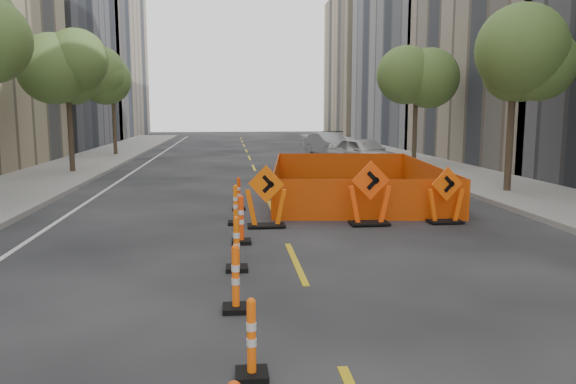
{
  "coord_description": "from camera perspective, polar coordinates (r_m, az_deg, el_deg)",
  "views": [
    {
      "loc": [
        -1.26,
        -6.49,
        2.94
      ],
      "look_at": [
        0.05,
        5.94,
        1.1
      ],
      "focal_mm": 35.0,
      "sensor_mm": 36.0,
      "label": 1
    }
  ],
  "objects": [
    {
      "name": "sidewalk_right",
      "position": [
        21.34,
        22.76,
        -0.0
      ],
      "size": [
        4.0,
        90.0,
        0.15
      ],
      "primitive_type": "cube",
      "color": "gray",
      "rests_on": "ground"
    },
    {
      "name": "channelizer_5",
      "position": [
        12.41,
        -4.78,
        -2.8
      ],
      "size": [
        0.43,
        0.43,
        1.08
      ],
      "primitive_type": null,
      "color": "#F53D0A",
      "rests_on": "ground"
    },
    {
      "name": "channelizer_6",
      "position": [
        14.49,
        -5.35,
        -1.29
      ],
      "size": [
        0.41,
        0.41,
        1.04
      ],
      "primitive_type": null,
      "color": "orange",
      "rests_on": "ground"
    },
    {
      "name": "bld_right_c",
      "position": [
        35.61,
        25.69,
        14.11
      ],
      "size": [
        12.0,
        16.0,
        14.0
      ],
      "primitive_type": "cube",
      "color": "gray",
      "rests_on": "ground"
    },
    {
      "name": "ground_plane",
      "position": [
        7.24,
        4.7,
        -15.61
      ],
      "size": [
        140.0,
        140.0,
        0.0
      ],
      "primitive_type": "plane",
      "color": "black"
    },
    {
      "name": "parked_car_mid",
      "position": [
        36.04,
        4.14,
        4.85
      ],
      "size": [
        2.79,
        4.77,
        1.49
      ],
      "primitive_type": "imported",
      "rotation": [
        0.0,
        0.0,
        0.29
      ],
      "color": "#999A9F",
      "rests_on": "ground"
    },
    {
      "name": "chevron_sign_right",
      "position": [
        15.11,
        15.77,
        -0.3
      ],
      "size": [
        1.08,
        0.76,
        1.49
      ],
      "primitive_type": null,
      "rotation": [
        0.0,
        0.0,
        0.18
      ],
      "color": "#F1510A",
      "rests_on": "ground"
    },
    {
      "name": "tree_l_c",
      "position": [
        27.48,
        -21.51,
        11.1
      ],
      "size": [
        2.8,
        2.8,
        5.95
      ],
      "color": "#382B1E",
      "rests_on": "ground"
    },
    {
      "name": "channelizer_4",
      "position": [
        10.35,
        -5.25,
        -5.22
      ],
      "size": [
        0.4,
        0.4,
        1.02
      ],
      "primitive_type": null,
      "color": "#E15909",
      "rests_on": "ground"
    },
    {
      "name": "tree_r_b",
      "position": [
        20.93,
        21.99,
        12.12
      ],
      "size": [
        2.8,
        2.8,
        5.95
      ],
      "color": "#382B1E",
      "rests_on": "ground"
    },
    {
      "name": "bld_left_d",
      "position": [
        48.5,
        -25.59,
        12.37
      ],
      "size": [
        12.0,
        16.0,
        14.0
      ],
      "primitive_type": "cube",
      "color": "#4C4C51",
      "rests_on": "ground"
    },
    {
      "name": "parked_car_far",
      "position": [
        41.32,
        4.02,
        5.21
      ],
      "size": [
        3.42,
        5.08,
        1.37
      ],
      "primitive_type": "imported",
      "rotation": [
        0.0,
        0.0,
        -0.35
      ],
      "color": "black",
      "rests_on": "ground"
    },
    {
      "name": "tree_l_d",
      "position": [
        37.22,
        -17.39,
        10.43
      ],
      "size": [
        2.8,
        2.8,
        5.95
      ],
      "color": "#382B1E",
      "rests_on": "ground"
    },
    {
      "name": "channelizer_7",
      "position": [
        16.58,
        -5.03,
        -0.16
      ],
      "size": [
        0.39,
        0.39,
        0.98
      ],
      "primitive_type": null,
      "color": "#D53E08",
      "rests_on": "ground"
    },
    {
      "name": "bld_right_e",
      "position": [
        67.8,
        9.84,
        12.52
      ],
      "size": [
        12.0,
        14.0,
        16.0
      ],
      "primitive_type": "cube",
      "color": "tan",
      "rests_on": "ground"
    },
    {
      "name": "parked_car_near",
      "position": [
        28.48,
        7.67,
        3.97
      ],
      "size": [
        3.44,
        5.02,
        1.59
      ],
      "primitive_type": "imported",
      "rotation": [
        0.0,
        0.0,
        0.37
      ],
      "color": "silver",
      "rests_on": "ground"
    },
    {
      "name": "chevron_sign_center",
      "position": [
        14.43,
        8.33,
        -0.11
      ],
      "size": [
        1.16,
        0.76,
        1.66
      ],
      "primitive_type": null,
      "rotation": [
        0.0,
        0.0,
        0.09
      ],
      "color": "#FF480A",
      "rests_on": "ground"
    },
    {
      "name": "chevron_sign_left",
      "position": [
        14.04,
        -2.24,
        -0.45
      ],
      "size": [
        1.22,
        1.01,
        1.58
      ],
      "primitive_type": null,
      "rotation": [
        0.0,
        0.0,
        -0.43
      ],
      "color": "#EB5E09",
      "rests_on": "ground"
    },
    {
      "name": "channelizer_3",
      "position": [
        8.32,
        -5.34,
        -8.7
      ],
      "size": [
        0.4,
        0.4,
        1.0
      ],
      "primitive_type": null,
      "color": "#FF590A",
      "rests_on": "ground"
    },
    {
      "name": "channelizer_2",
      "position": [
        6.35,
        -3.73,
        -14.6
      ],
      "size": [
        0.36,
        0.36,
        0.92
      ],
      "primitive_type": null,
      "color": "#F85A0A",
      "rests_on": "ground"
    },
    {
      "name": "tree_r_c",
      "position": [
        30.13,
        12.92,
        11.18
      ],
      "size": [
        2.8,
        2.8,
        5.95
      ],
      "color": "#382B1E",
      "rests_on": "ground"
    },
    {
      "name": "bld_left_e",
      "position": [
        64.45,
        -20.8,
        14.12
      ],
      "size": [
        12.0,
        20.0,
        20.0
      ],
      "primitive_type": "cube",
      "color": "gray",
      "rests_on": "ground"
    },
    {
      "name": "safety_fence",
      "position": [
        19.42,
        6.54,
        1.26
      ],
      "size": [
        6.18,
        9.42,
        1.11
      ],
      "primitive_type": null,
      "rotation": [
        0.0,
        0.0,
        -0.11
      ],
      "color": "#E0410B",
      "rests_on": "ground"
    },
    {
      "name": "bld_right_d",
      "position": [
        50.63,
        15.8,
        16.07
      ],
      "size": [
        12.0,
        18.0,
        20.0
      ],
      "primitive_type": "cube",
      "color": "gray",
      "rests_on": "ground"
    }
  ]
}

